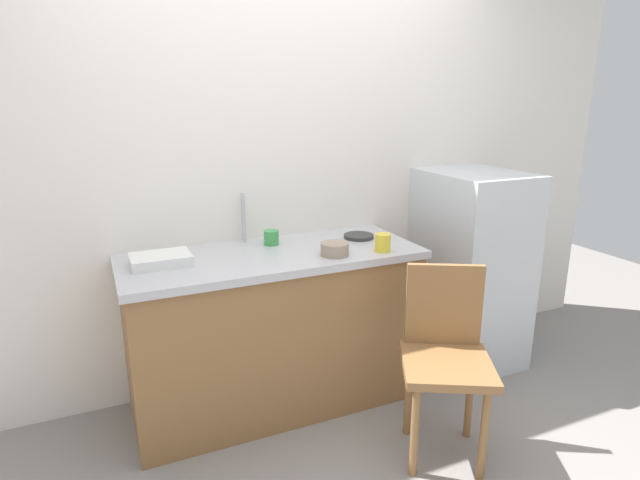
{
  "coord_description": "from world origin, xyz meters",
  "views": [
    {
      "loc": [
        -0.98,
        -1.81,
        1.66
      ],
      "look_at": [
        0.09,
        0.6,
        0.92
      ],
      "focal_mm": 29.28,
      "sensor_mm": 36.0,
      "label": 1
    }
  ],
  "objects": [
    {
      "name": "dish_tray",
      "position": [
        -0.71,
        0.68,
        0.89
      ],
      "size": [
        0.28,
        0.2,
        0.05
      ],
      "primitive_type": "cube",
      "color": "white",
      "rests_on": "countertop"
    },
    {
      "name": "countertop",
      "position": [
        -0.16,
        0.65,
        0.85
      ],
      "size": [
        1.54,
        0.64,
        0.04
      ],
      "primitive_type": "cube",
      "color": "#B7B7BC",
      "rests_on": "cabinet_base"
    },
    {
      "name": "cup_green",
      "position": [
        -0.11,
        0.79,
        0.91
      ],
      "size": [
        0.08,
        0.08,
        0.08
      ],
      "primitive_type": "cylinder",
      "color": "green",
      "rests_on": "countertop"
    },
    {
      "name": "refrigerator",
      "position": [
        1.14,
        0.63,
        0.6
      ],
      "size": [
        0.53,
        0.63,
        1.21
      ],
      "primitive_type": "cube",
      "color": "silver",
      "rests_on": "ground_plane"
    },
    {
      "name": "back_wall",
      "position": [
        0.0,
        1.0,
        1.26
      ],
      "size": [
        4.8,
        0.1,
        2.52
      ],
      "primitive_type": "cube",
      "color": "white",
      "rests_on": "ground_plane"
    },
    {
      "name": "cup_yellow",
      "position": [
        0.38,
        0.43,
        0.91
      ],
      "size": [
        0.08,
        0.08,
        0.09
      ],
      "primitive_type": "cylinder",
      "color": "yellow",
      "rests_on": "countertop"
    },
    {
      "name": "faucet",
      "position": [
        -0.23,
        0.9,
        1.0
      ],
      "size": [
        0.02,
        0.02,
        0.28
      ],
      "primitive_type": "cylinder",
      "color": "#B7B7BC",
      "rests_on": "countertop"
    },
    {
      "name": "cabinet_base",
      "position": [
        -0.16,
        0.65,
        0.41
      ],
      "size": [
        1.5,
        0.6,
        0.83
      ],
      "primitive_type": "cube",
      "color": "olive",
      "rests_on": "ground_plane"
    },
    {
      "name": "terracotta_bowl",
      "position": [
        0.12,
        0.47,
        0.9
      ],
      "size": [
        0.14,
        0.14,
        0.07
      ],
      "primitive_type": "cylinder",
      "color": "gray",
      "rests_on": "countertop"
    },
    {
      "name": "hotplate",
      "position": [
        0.39,
        0.71,
        0.88
      ],
      "size": [
        0.17,
        0.17,
        0.02
      ],
      "primitive_type": "cylinder",
      "color": "#2D2D2D",
      "rests_on": "countertop"
    },
    {
      "name": "ground_plane",
      "position": [
        0.0,
        0.0,
        0.0
      ],
      "size": [
        8.0,
        8.0,
        0.0
      ],
      "primitive_type": "plane",
      "color": "gray"
    },
    {
      "name": "chair",
      "position": [
        0.44,
        -0.05,
        0.5
      ],
      "size": [
        0.54,
        0.54,
        0.89
      ],
      "rotation": [
        0.0,
        0.0,
        -0.49
      ],
      "color": "olive",
      "rests_on": "ground_plane"
    }
  ]
}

